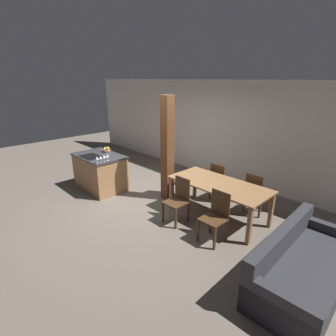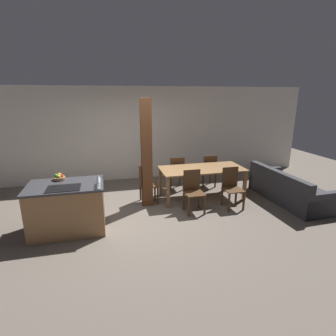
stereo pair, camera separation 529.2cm
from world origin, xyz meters
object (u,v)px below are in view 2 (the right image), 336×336
at_px(dining_chair_far_left, 176,172).
at_px(dining_chair_far_right, 208,170).
at_px(wine_glass_middle, 98,180).
at_px(dining_chair_near_left, 193,190).
at_px(wine_glass_near, 98,182).
at_px(dining_table, 202,172).
at_px(dining_chair_near_right, 232,187).
at_px(dining_chair_head_end, 146,183).
at_px(timber_post, 146,154).
at_px(wine_glass_end, 98,177).
at_px(fruit_bowl, 59,177).
at_px(wine_glass_far, 98,179).
at_px(couch, 288,190).
at_px(kitchen_island, 68,208).

relative_size(dining_chair_far_left, dining_chair_far_right, 1.00).
distance_m(wine_glass_middle, dining_chair_near_left, 2.09).
relative_size(wine_glass_near, wine_glass_middle, 1.00).
bearing_deg(wine_glass_near, dining_table, 28.97).
xyz_separation_m(dining_chair_near_right, dining_chair_head_end, (-1.84, 0.69, 0.00)).
relative_size(dining_chair_far_right, timber_post, 0.38).
xyz_separation_m(wine_glass_near, dining_chair_near_left, (1.94, 0.64, -0.56)).
xyz_separation_m(wine_glass_middle, dining_chair_far_left, (1.94, 1.93, -0.56)).
height_order(wine_glass_middle, dining_chair_near_right, wine_glass_middle).
height_order(wine_glass_end, timber_post, timber_post).
bearing_deg(fruit_bowl, dining_table, 11.63).
xyz_separation_m(wine_glass_far, dining_chair_far_left, (1.94, 1.84, -0.56)).
xyz_separation_m(dining_chair_near_right, dining_chair_far_left, (-0.91, 1.38, 0.00)).
xyz_separation_m(wine_glass_near, wine_glass_far, (0.00, 0.18, 0.00)).
height_order(dining_chair_near_right, dining_chair_head_end, same).
distance_m(wine_glass_middle, couch, 4.44).
bearing_deg(fruit_bowl, kitchen_island, -65.20).
distance_m(dining_chair_near_left, dining_chair_near_right, 0.91).
distance_m(wine_glass_middle, dining_chair_far_right, 3.49).
distance_m(dining_chair_far_left, couch, 2.77).
bearing_deg(dining_chair_near_left, wine_glass_near, -161.89).
bearing_deg(wine_glass_middle, dining_chair_head_end, 50.80).
distance_m(kitchen_island, wine_glass_middle, 0.87).
bearing_deg(fruit_bowl, dining_chair_head_end, 20.26).
xyz_separation_m(dining_table, dining_chair_far_left, (-0.46, 0.69, -0.19)).
height_order(wine_glass_near, dining_chair_near_right, wine_glass_near).
height_order(dining_chair_far_right, dining_chair_head_end, same).
relative_size(kitchen_island, wine_glass_middle, 8.64).
distance_m(dining_table, dining_chair_near_right, 0.85).
relative_size(dining_chair_near_left, couch, 0.43).
distance_m(wine_glass_end, dining_chair_head_end, 1.57).
bearing_deg(couch, fruit_bowl, 87.73).
height_order(fruit_bowl, couch, fruit_bowl).
bearing_deg(wine_glass_far, dining_chair_near_right, 9.15).
relative_size(dining_chair_head_end, couch, 0.43).
bearing_deg(dining_table, fruit_bowl, -168.37).
bearing_deg(wine_glass_far, dining_table, 25.66).
xyz_separation_m(wine_glass_near, wine_glass_middle, (0.00, 0.09, 0.00)).
bearing_deg(dining_chair_head_end, timber_post, -170.68).
bearing_deg(dining_chair_far_right, timber_post, 23.86).
bearing_deg(dining_table, dining_chair_far_left, 123.33).
bearing_deg(dining_chair_far_right, wine_glass_middle, 34.10).
distance_m(wine_glass_middle, timber_post, 1.53).
bearing_deg(dining_chair_head_end, dining_chair_far_right, -69.40).
bearing_deg(wine_glass_end, dining_chair_far_right, 31.62).
height_order(dining_table, couch, couch).
bearing_deg(dining_chair_near_right, wine_glass_end, -172.57).
bearing_deg(fruit_bowl, dining_chair_far_left, 26.53).
bearing_deg(wine_glass_middle, fruit_bowl, 141.04).
distance_m(dining_chair_near_left, dining_chair_far_left, 1.38).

